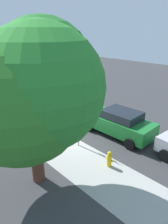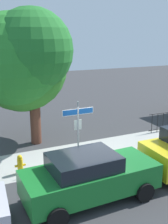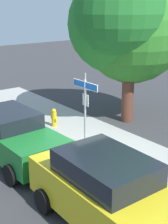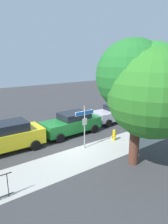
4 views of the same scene
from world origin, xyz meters
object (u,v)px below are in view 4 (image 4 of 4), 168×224
fire_hydrant (114,135)px  car_silver (115,113)px  car_yellow (5,137)px  shade_tree (146,86)px  street_sign (85,120)px  car_green (72,123)px

fire_hydrant → car_silver: bearing=-136.1°
car_yellow → fire_hydrant: 7.01m
shade_tree → car_yellow: bearing=-45.8°
street_sign → car_yellow: street_sign is taller
car_yellow → fire_hydrant: car_yellow is taller
car_silver → street_sign: bearing=31.5°
shade_tree → car_yellow: (5.49, -5.65, -3.22)m
street_sign → fire_hydrant: bearing=175.2°
fire_hydrant → shade_tree: bearing=72.0°
car_green → fire_hydrant: size_ratio=5.73×
street_sign → car_silver: street_sign is taller
shade_tree → car_yellow: shade_tree is taller
car_silver → car_yellow: size_ratio=0.93×
street_sign → car_yellow: size_ratio=0.59×
car_green → fire_hydrant: 3.24m
street_sign → fire_hydrant: 2.79m
car_green → car_yellow: (4.80, 0.08, 0.07)m
shade_tree → car_silver: bearing=-124.3°
car_silver → car_green: size_ratio=0.96×
car_silver → car_yellow: bearing=6.5°
shade_tree → fire_hydrant: size_ratio=8.28×
street_sign → fire_hydrant: street_sign is taller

